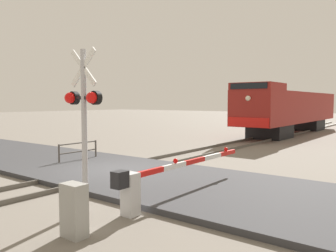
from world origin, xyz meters
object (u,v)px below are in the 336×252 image
at_px(utility_cabinet, 74,210).
at_px(guard_railing, 78,150).
at_px(crossing_gate, 153,180).
at_px(crossing_signal, 83,111).
at_px(locomotive, 290,109).

distance_m(utility_cabinet, guard_railing, 8.84).
xyz_separation_m(crossing_gate, guard_railing, (-6.91, 2.97, -0.12)).
distance_m(crossing_gate, guard_railing, 7.52).
xyz_separation_m(crossing_signal, crossing_gate, (1.17, 1.28, -1.82)).
bearing_deg(crossing_gate, utility_cabinet, -89.50).
bearing_deg(utility_cabinet, locomotive, 98.88).
height_order(locomotive, guard_railing, locomotive).
bearing_deg(locomotive, guard_railing, -98.11).
relative_size(locomotive, crossing_signal, 4.38).
bearing_deg(utility_cabinet, crossing_signal, 134.08).
height_order(locomotive, crossing_signal, crossing_signal).
distance_m(locomotive, guard_railing, 20.59).
bearing_deg(guard_railing, locomotive, 81.89).
bearing_deg(crossing_gate, guard_railing, 156.71).
relative_size(crossing_gate, utility_cabinet, 5.39).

